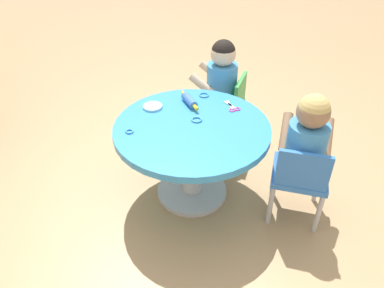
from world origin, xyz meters
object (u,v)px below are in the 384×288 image
(seated_child_left, at_px, (307,139))
(seated_child_right, at_px, (221,76))
(rolling_pin, at_px, (189,100))
(child_chair_right, at_px, (225,106))
(craft_scissors, at_px, (233,108))
(child_chair_left, at_px, (300,176))
(craft_table, at_px, (192,143))

(seated_child_left, distance_m, seated_child_right, 0.85)
(rolling_pin, bearing_deg, seated_child_right, -34.78)
(seated_child_left, height_order, child_chair_right, seated_child_left)
(child_chair_right, relative_size, rolling_pin, 2.41)
(child_chair_right, height_order, craft_scissors, child_chair_right)
(seated_child_left, height_order, rolling_pin, seated_child_left)
(seated_child_right, relative_size, craft_scissors, 3.58)
(seated_child_left, xyz_separation_m, rolling_pin, (0.43, 0.60, 0.00))
(seated_child_right, bearing_deg, craft_scissors, -176.27)
(child_chair_left, distance_m, seated_child_right, 0.91)
(craft_table, relative_size, seated_child_left, 1.74)
(craft_scissors, bearing_deg, rolling_pin, 76.89)
(child_chair_left, height_order, child_chair_right, same)
(craft_table, height_order, rolling_pin, rolling_pin)
(seated_child_right, height_order, rolling_pin, seated_child_right)
(craft_scissors, bearing_deg, seated_child_left, -137.14)
(child_chair_left, distance_m, child_chair_right, 0.85)
(child_chair_right, bearing_deg, seated_child_left, -156.17)
(seated_child_right, bearing_deg, seated_child_left, -154.29)
(seated_child_left, bearing_deg, child_chair_left, 162.37)
(craft_table, height_order, seated_child_right, seated_child_right)
(craft_table, distance_m, craft_scissors, 0.34)
(child_chair_right, bearing_deg, craft_table, 154.91)
(seated_child_left, distance_m, child_chair_right, 0.85)
(craft_table, xyz_separation_m, rolling_pin, (0.25, 0.01, 0.15))
(craft_scissors, bearing_deg, seated_child_right, 3.73)
(craft_scissors, bearing_deg, child_chair_left, -140.94)
(craft_table, relative_size, rolling_pin, 3.99)
(rolling_pin, bearing_deg, craft_scissors, -103.11)
(craft_table, relative_size, child_chair_left, 1.66)
(seated_child_right, distance_m, rolling_pin, 0.41)
(child_chair_right, height_order, seated_child_right, seated_child_right)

